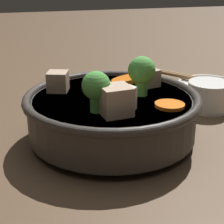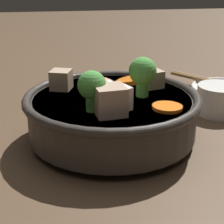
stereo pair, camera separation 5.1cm
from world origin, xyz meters
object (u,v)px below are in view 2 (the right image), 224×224
side_saucer (224,89)px  chopsticks_pair (224,84)px  tea_cup (219,99)px  stirfry_bowl (112,110)px

side_saucer → chopsticks_pair: size_ratio=0.62×
tea_cup → stirfry_bowl: bearing=-69.1°
side_saucer → chopsticks_pair: 0.01m
stirfry_bowl → chopsticks_pair: 0.29m
stirfry_bowl → tea_cup: bearing=110.9°
chopsticks_pair → stirfry_bowl: bearing=-54.9°
side_saucer → tea_cup: bearing=-29.1°
stirfry_bowl → tea_cup: stirfry_bowl is taller
tea_cup → side_saucer: bearing=150.9°
stirfry_bowl → chopsticks_pair: size_ratio=1.21×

